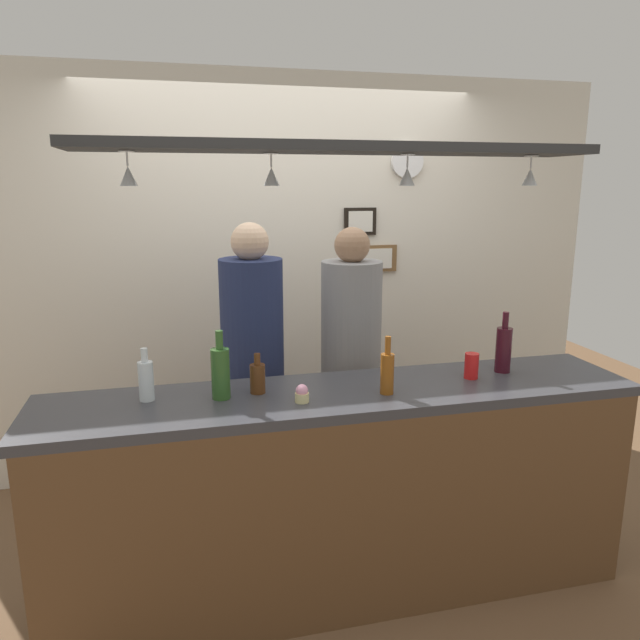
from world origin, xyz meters
TOP-DOWN VIEW (x-y plane):
  - ground_plane at (0.00, 0.00)m, footprint 8.00×8.00m
  - back_wall at (0.00, 1.10)m, footprint 4.40×0.06m
  - bar_counter at (0.00, -0.50)m, footprint 2.70×0.55m
  - overhead_glass_rack at (0.00, -0.30)m, footprint 2.20×0.36m
  - hanging_wineglass_far_left at (-0.86, -0.28)m, footprint 0.07×0.07m
  - hanging_wineglass_left at (-0.29, -0.24)m, footprint 0.07×0.07m
  - hanging_wineglass_center_left at (0.28, -0.31)m, footprint 0.07×0.07m
  - hanging_wineglass_center at (0.88, -0.31)m, footprint 0.07×0.07m
  - person_left_navy_shirt at (-0.32, 0.35)m, footprint 0.34×0.34m
  - person_middle_grey_shirt at (0.24, 0.35)m, footprint 0.34×0.34m
  - bottle_champagne_green at (-0.54, -0.32)m, footprint 0.08×0.08m
  - bottle_beer_amber_tall at (0.17, -0.43)m, footprint 0.06×0.06m
  - bottle_wine_dark_red at (0.83, -0.27)m, footprint 0.08×0.08m
  - bottle_soda_clear at (-0.85, -0.27)m, footprint 0.06×0.06m
  - bottle_beer_brown_stubby at (-0.38, -0.29)m, footprint 0.07×0.07m
  - drink_can at (0.63, -0.33)m, footprint 0.07×0.07m
  - cupcake at (-0.21, -0.45)m, footprint 0.06×0.06m
  - picture_frame_lower_pair at (0.63, 1.06)m, footprint 0.30×0.02m
  - picture_frame_upper_small at (0.51, 1.06)m, footprint 0.22×0.02m
  - wall_clock at (0.83, 1.05)m, footprint 0.22×0.03m

SIDE VIEW (x-z plane):
  - ground_plane at x=0.00m, z-range 0.00..0.00m
  - bar_counter at x=0.00m, z-range 0.18..1.18m
  - person_middle_grey_shirt at x=0.24m, z-range 0.17..1.85m
  - person_left_navy_shirt at x=-0.32m, z-range 0.18..1.89m
  - cupcake at x=-0.21m, z-range 1.00..1.08m
  - drink_can at x=0.63m, z-range 1.00..1.13m
  - bottle_beer_brown_stubby at x=-0.38m, z-range 0.98..1.16m
  - bottle_soda_clear at x=-0.85m, z-range 0.98..1.21m
  - bottle_beer_amber_tall at x=0.17m, z-range 0.97..1.23m
  - bottle_wine_dark_red at x=0.83m, z-range 0.97..1.27m
  - bottle_champagne_green at x=-0.54m, z-range 0.97..1.27m
  - back_wall at x=0.00m, z-range 0.00..2.60m
  - picture_frame_lower_pair at x=0.63m, z-range 1.32..1.50m
  - picture_frame_upper_small at x=0.51m, z-range 1.57..1.75m
  - hanging_wineglass_far_left at x=-0.86m, z-range 1.87..2.01m
  - hanging_wineglass_left at x=-0.29m, z-range 1.87..2.01m
  - hanging_wineglass_center_left at x=0.28m, z-range 1.87..2.01m
  - hanging_wineglass_center at x=0.88m, z-range 1.87..2.01m
  - wall_clock at x=0.83m, z-range 1.94..2.16m
  - overhead_glass_rack at x=0.00m, z-range 2.03..2.07m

